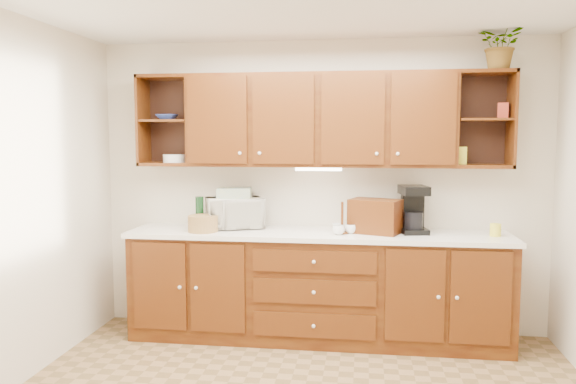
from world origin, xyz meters
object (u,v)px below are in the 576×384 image
(bread_box, at_px, (375,216))
(coffee_maker, at_px, (413,210))
(microwave, at_px, (235,213))
(potted_plant, at_px, (502,45))

(bread_box, height_order, coffee_maker, coffee_maker)
(microwave, xyz_separation_m, coffee_maker, (1.55, -0.03, 0.06))
(potted_plant, bearing_deg, microwave, 179.04)
(coffee_maker, xyz_separation_m, potted_plant, (0.67, -0.01, 1.35))
(microwave, bearing_deg, bread_box, -29.58)
(coffee_maker, distance_m, potted_plant, 1.51)
(bread_box, relative_size, coffee_maker, 1.02)
(microwave, height_order, coffee_maker, coffee_maker)
(coffee_maker, bearing_deg, potted_plant, -11.12)
(microwave, distance_m, coffee_maker, 1.55)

